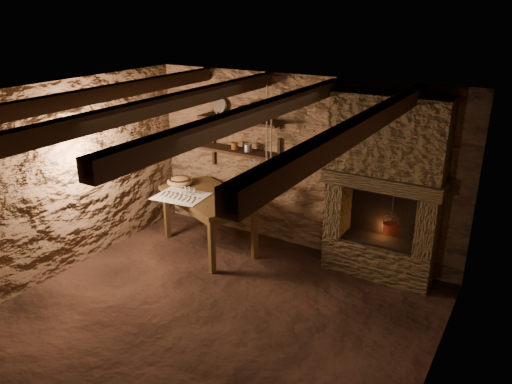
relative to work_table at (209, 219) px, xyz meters
The scene contains 25 objects.
floor 1.69m from the work_table, 51.23° to the right, with size 4.50×4.50×0.00m, color black.
back_wall 1.47m from the work_table, 35.40° to the left, with size 4.50×0.04×2.40m, color brown.
front_wall 3.51m from the work_table, 72.65° to the right, with size 4.50×0.04×2.40m, color brown.
left_wall 1.93m from the work_table, 133.95° to the right, with size 0.04×4.00×2.40m, color brown.
right_wall 3.59m from the work_table, 21.26° to the right, with size 0.04×4.00×2.40m, color brown.
ceiling 2.56m from the work_table, 51.23° to the right, with size 4.50×4.00×0.04m, color black.
beam_far_left 2.32m from the work_table, 110.55° to the right, with size 0.14×3.95×0.16m, color black.
beam_mid_left 2.33m from the work_table, 67.68° to the right, with size 0.14×3.95×0.16m, color black.
beam_mid_right 2.73m from the work_table, 39.90° to the right, with size 0.14×3.95×0.16m, color black.
beam_far_right 3.39m from the work_table, 26.78° to the right, with size 0.14×3.95×0.16m, color black.
shelf_lower 1.05m from the work_table, 73.05° to the left, with size 1.25×0.30×0.04m, color black.
shelf_upper 1.44m from the work_table, 73.05° to the left, with size 1.25×0.30×0.04m, color black.
hearth 2.46m from the work_table, 12.30° to the left, with size 1.43×0.51×2.30m.
work_table is the anchor object (origin of this frame).
linen_cloth 0.52m from the work_table, 136.10° to the right, with size 0.67×0.54×0.01m, color beige.
pewter_cutlery_row 0.54m from the work_table, 133.72° to the right, with size 0.57×0.22×0.01m, color gray, non-canonical shape.
drinking_glasses 0.50m from the work_table, 153.23° to the right, with size 0.22×0.07×0.09m, color white, non-canonical shape.
stoneware_jug 0.86m from the work_table, 21.29° to the left, with size 0.19×0.19×0.52m.
wooden_bowl 0.72m from the work_table, 168.24° to the left, with size 0.37×0.37×0.13m, color #9B6D43.
iron_stockpot 1.55m from the work_table, 63.97° to the left, with size 0.21×0.21×0.16m, color #292825.
tin_pan 1.61m from the work_table, 108.44° to the left, with size 0.23×0.23×0.03m, color #A9AAA4.
small_kettle 1.14m from the work_table, 61.84° to the left, with size 0.15×0.11×0.16m, color #A9AAA4, non-canonical shape.
rusty_tin 1.09m from the work_table, 82.07° to the left, with size 0.09×0.09×0.09m, color #5D3012.
red_pot 2.46m from the work_table, 10.53° to the left, with size 0.21×0.21×0.54m.
hanging_ropes 1.75m from the work_table, 11.76° to the right, with size 0.08×0.08×1.20m, color tan, non-canonical shape.
Camera 1 is at (2.79, -3.86, 3.24)m, focal length 35.00 mm.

